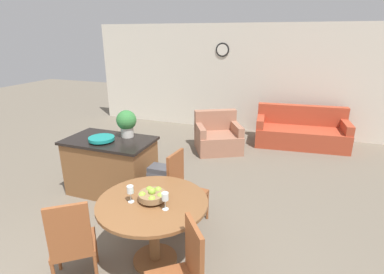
{
  "coord_description": "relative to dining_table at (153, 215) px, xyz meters",
  "views": [
    {
      "loc": [
        1.57,
        -1.41,
        2.44
      ],
      "look_at": [
        0.11,
        2.58,
        0.98
      ],
      "focal_mm": 28.0,
      "sensor_mm": 36.0,
      "label": 1
    }
  ],
  "objects": [
    {
      "name": "dining_chair_far_side",
      "position": [
        0.01,
        0.82,
        -0.07
      ],
      "size": [
        0.47,
        0.47,
        0.99
      ],
      "rotation": [
        0.0,
        0.0,
        4.6
      ],
      "color": "brown",
      "rests_on": "ground_plane"
    },
    {
      "name": "wall_back",
      "position": [
        -0.23,
        5.24,
        0.75
      ],
      "size": [
        8.0,
        0.09,
        2.7
      ],
      "color": "silver",
      "rests_on": "ground_plane"
    },
    {
      "name": "dining_chair_near_left",
      "position": [
        -0.59,
        -0.57,
        -0.07
      ],
      "size": [
        0.59,
        0.59,
        0.99
      ],
      "rotation": [
        0.0,
        0.0,
        6.95
      ],
      "color": "brown",
      "rests_on": "ground_plane"
    },
    {
      "name": "armchair",
      "position": [
        -0.26,
        3.56,
        -0.31
      ],
      "size": [
        1.21,
        1.16,
        0.84
      ],
      "rotation": [
        0.0,
        0.0,
        0.5
      ],
      "color": "#A87056",
      "rests_on": "ground_plane"
    },
    {
      "name": "dining_table",
      "position": [
        0.0,
        0.0,
        0.0
      ],
      "size": [
        1.18,
        1.18,
        0.78
      ],
      "color": "brown",
      "rests_on": "ground_plane"
    },
    {
      "name": "couch",
      "position": [
        1.44,
        4.54,
        -0.3
      ],
      "size": [
        2.07,
        1.07,
        0.87
      ],
      "rotation": [
        0.0,
        0.0,
        0.1
      ],
      "color": "#B24228",
      "rests_on": "ground_plane"
    },
    {
      "name": "wine_glass_left",
      "position": [
        -0.2,
        -0.1,
        0.31
      ],
      "size": [
        0.07,
        0.07,
        0.19
      ],
      "color": "silver",
      "rests_on": "dining_table"
    },
    {
      "name": "kitchen_island",
      "position": [
        -1.37,
        1.2,
        -0.15
      ],
      "size": [
        1.36,
        0.8,
        0.9
      ],
      "color": "brown",
      "rests_on": "ground_plane"
    },
    {
      "name": "potted_plant",
      "position": [
        -1.17,
        1.41,
        0.54
      ],
      "size": [
        0.31,
        0.31,
        0.43
      ],
      "color": "beige",
      "rests_on": "kitchen_island"
    },
    {
      "name": "wine_glass_right",
      "position": [
        0.2,
        -0.1,
        0.31
      ],
      "size": [
        0.07,
        0.07,
        0.19
      ],
      "color": "silver",
      "rests_on": "dining_table"
    },
    {
      "name": "trash_bin",
      "position": [
        -0.44,
        1.06,
        -0.28
      ],
      "size": [
        0.32,
        0.25,
        0.65
      ],
      "color": "#56565B",
      "rests_on": "ground_plane"
    },
    {
      "name": "fruit_bowl",
      "position": [
        0.0,
        0.0,
        0.24
      ],
      "size": [
        0.29,
        0.29,
        0.15
      ],
      "color": "olive",
      "rests_on": "dining_table"
    },
    {
      "name": "teal_bowl",
      "position": [
        -1.41,
        1.08,
        0.35
      ],
      "size": [
        0.39,
        0.39,
        0.07
      ],
      "color": "teal",
      "rests_on": "kitchen_island"
    },
    {
      "name": "dining_chair_near_right",
      "position": [
        0.57,
        -0.59,
        -0.07
      ],
      "size": [
        0.59,
        0.59,
        0.99
      ],
      "rotation": [
        0.0,
        0.0,
        8.52
      ],
      "color": "brown",
      "rests_on": "ground_plane"
    }
  ]
}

